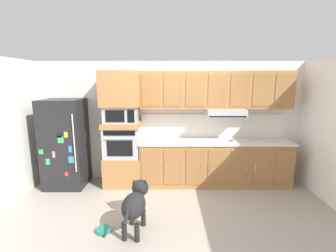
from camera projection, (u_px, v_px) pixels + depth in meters
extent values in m
plane|color=#9E9389|center=(171.00, 201.00, 4.23)|extent=(9.60, 9.60, 0.00)
cube|color=silver|center=(170.00, 121.00, 5.08)|extent=(6.20, 0.12, 2.50)
cube|color=silver|center=(5.00, 133.00, 4.00)|extent=(0.12, 7.10, 2.50)
cube|color=black|center=(66.00, 143.00, 4.74)|extent=(0.76, 0.70, 1.76)
cylinder|color=silver|center=(75.00, 143.00, 4.35)|extent=(0.02, 0.02, 1.10)
cube|color=black|center=(60.00, 135.00, 4.34)|extent=(0.10, 0.01, 0.09)
cube|color=#337FDB|center=(71.00, 149.00, 4.39)|extent=(0.06, 0.01, 0.12)
cube|color=red|center=(67.00, 174.00, 4.49)|extent=(0.06, 0.01, 0.08)
cube|color=gold|center=(67.00, 135.00, 4.34)|extent=(0.06, 0.01, 0.10)
cube|color=green|center=(42.00, 152.00, 4.40)|extent=(0.08, 0.01, 0.09)
cube|color=pink|center=(55.00, 154.00, 4.41)|extent=(0.05, 0.01, 0.12)
cube|color=green|center=(61.00, 139.00, 4.36)|extent=(0.11, 0.01, 0.13)
cube|color=green|center=(49.00, 162.00, 4.44)|extent=(0.07, 0.01, 0.12)
cube|color=#337FDB|center=(72.00, 160.00, 4.43)|extent=(0.10, 0.01, 0.12)
cube|color=#A8703D|center=(124.00, 169.00, 4.91)|extent=(0.74, 0.62, 0.60)
cube|color=#A8AAAF|center=(123.00, 141.00, 4.80)|extent=(0.70, 0.58, 0.60)
cube|color=black|center=(120.00, 148.00, 4.52)|extent=(0.49, 0.01, 0.30)
cube|color=black|center=(120.00, 133.00, 4.46)|extent=(0.59, 0.01, 0.09)
cylinder|color=#A8AAAF|center=(120.00, 139.00, 4.46)|extent=(0.56, 0.02, 0.02)
cube|color=#A8703D|center=(123.00, 124.00, 4.73)|extent=(0.74, 0.62, 0.10)
cube|color=#A8AAAF|center=(122.00, 114.00, 4.69)|extent=(0.64, 0.53, 0.32)
cube|color=black|center=(116.00, 116.00, 4.42)|extent=(0.35, 0.01, 0.22)
cube|color=black|center=(131.00, 116.00, 4.42)|extent=(0.13, 0.01, 0.24)
cube|color=#A8703D|center=(121.00, 89.00, 4.60)|extent=(0.74, 0.62, 0.68)
cube|color=#A8703D|center=(215.00, 163.00, 4.88)|extent=(3.01, 0.60, 0.88)
cube|color=#9A6738|center=(151.00, 168.00, 4.58)|extent=(0.36, 0.01, 0.70)
cylinder|color=#BCBCC1|center=(158.00, 168.00, 4.57)|extent=(0.01, 0.01, 0.12)
cube|color=#9A6738|center=(174.00, 168.00, 4.58)|extent=(0.36, 0.01, 0.70)
cylinder|color=#BCBCC1|center=(167.00, 168.00, 4.57)|extent=(0.01, 0.01, 0.12)
cube|color=#9A6738|center=(196.00, 168.00, 4.58)|extent=(0.36, 0.01, 0.70)
cylinder|color=#BCBCC1|center=(203.00, 168.00, 4.56)|extent=(0.01, 0.01, 0.12)
cube|color=#9A6738|center=(218.00, 168.00, 4.58)|extent=(0.36, 0.01, 0.70)
cylinder|color=#BCBCC1|center=(212.00, 168.00, 4.56)|extent=(0.01, 0.01, 0.12)
cube|color=#9A6738|center=(240.00, 168.00, 4.58)|extent=(0.36, 0.01, 0.70)
cylinder|color=#BCBCC1|center=(247.00, 168.00, 4.56)|extent=(0.01, 0.01, 0.12)
cube|color=#9A6738|center=(263.00, 168.00, 4.57)|extent=(0.36, 0.01, 0.70)
cylinder|color=#BCBCC1|center=(256.00, 168.00, 4.56)|extent=(0.01, 0.01, 0.12)
cube|color=#9A6738|center=(285.00, 168.00, 4.57)|extent=(0.36, 0.01, 0.70)
cylinder|color=#BCBCC1|center=(292.00, 168.00, 4.56)|extent=(0.01, 0.01, 0.12)
cube|color=beige|center=(216.00, 142.00, 4.79)|extent=(3.05, 0.64, 0.04)
cube|color=white|center=(214.00, 126.00, 5.02)|extent=(3.05, 0.02, 0.50)
cube|color=#A8703D|center=(217.00, 90.00, 4.72)|extent=(3.01, 0.34, 0.74)
cube|color=#A8AAAF|center=(226.00, 112.00, 4.74)|extent=(0.76, 0.48, 0.14)
cube|color=black|center=(228.00, 117.00, 4.53)|extent=(0.72, 0.04, 0.02)
cube|color=#9A6738|center=(151.00, 90.00, 4.55)|extent=(0.36, 0.01, 0.63)
cube|color=#9A6738|center=(174.00, 90.00, 4.55)|extent=(0.36, 0.01, 0.63)
cube|color=#9A6738|center=(196.00, 90.00, 4.55)|extent=(0.36, 0.01, 0.63)
cube|color=#9A6738|center=(218.00, 90.00, 4.55)|extent=(0.36, 0.01, 0.63)
cube|color=#9A6738|center=(241.00, 90.00, 4.55)|extent=(0.36, 0.01, 0.63)
cube|color=#9A6738|center=(263.00, 90.00, 4.55)|extent=(0.36, 0.01, 0.63)
cube|color=#9A6738|center=(286.00, 90.00, 4.55)|extent=(0.36, 0.01, 0.63)
cylinder|color=red|center=(232.00, 141.00, 4.74)|extent=(0.10, 0.08, 0.03)
cylinder|color=silver|center=(236.00, 142.00, 4.65)|extent=(0.10, 0.08, 0.01)
ellipsoid|color=black|center=(134.00, 205.00, 3.29)|extent=(0.39, 0.55, 0.32)
sphere|color=black|center=(141.00, 188.00, 3.63)|extent=(0.25, 0.25, 0.25)
ellipsoid|color=black|center=(143.00, 186.00, 3.75)|extent=(0.11, 0.15, 0.09)
cone|color=black|center=(135.00, 181.00, 3.60)|extent=(0.07, 0.07, 0.08)
cone|color=black|center=(146.00, 182.00, 3.58)|extent=(0.07, 0.07, 0.08)
cylinder|color=black|center=(127.00, 217.00, 2.95)|extent=(0.07, 0.19, 0.15)
cylinder|color=black|center=(133.00, 216.00, 3.53)|extent=(0.07, 0.07, 0.26)
cylinder|color=black|center=(144.00, 217.00, 3.50)|extent=(0.07, 0.07, 0.26)
cylinder|color=black|center=(125.00, 231.00, 3.18)|extent=(0.07, 0.07, 0.26)
cylinder|color=black|center=(138.00, 233.00, 3.15)|extent=(0.07, 0.07, 0.26)
cylinder|color=#267F66|center=(104.00, 230.00, 3.36)|extent=(0.20, 0.20, 0.06)
cylinder|color=brown|center=(104.00, 230.00, 3.36)|extent=(0.15, 0.15, 0.03)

